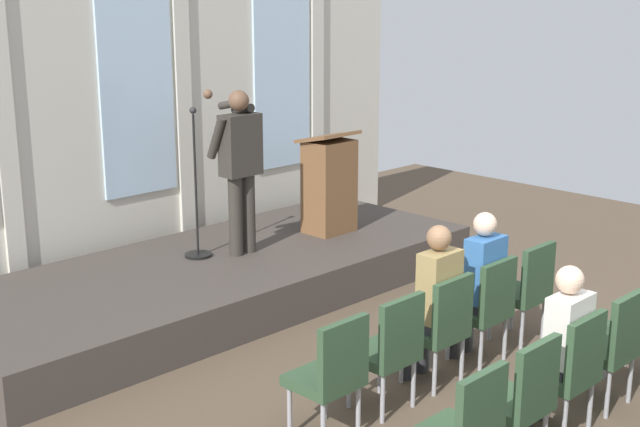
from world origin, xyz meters
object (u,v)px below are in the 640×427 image
Objects in this scene: chair_r0_c1 at (390,346)px; chair_r0_c2 at (441,324)px; audience_r0_c2 at (434,297)px; chair_r1_c2 at (569,367)px; lectern at (329,184)px; chair_r1_c3 at (612,342)px; audience_r0_c3 at (479,279)px; chair_r1_c1 at (521,395)px; speaker at (240,160)px; audience_r1_c2 at (561,340)px; mic_stand at (197,225)px; chair_r0_c4 at (526,287)px; chair_r0_c3 at (486,304)px; chair_r0_c0 at (332,371)px; chair_r1_c0 at (465,427)px.

chair_r0_c2 is (0.63, 0.00, 0.00)m from chair_r0_c1.
chair_r1_c2 is (0.00, -1.23, -0.21)m from audience_r0_c2.
lectern is 1.23× the size of chair_r1_c3.
audience_r0_c3 reaches higher than chair_r1_c1.
speaker is 3.98m from audience_r1_c2.
chair_r1_c3 is at bearing -42.48° from chair_r0_c1.
mic_stand is 2.99m from audience_r0_c2.
mic_stand is at bearing 103.37° from audience_r0_c3.
audience_r1_c2 is at bearing -139.68° from chair_r0_c4.
audience_r0_c2 is at bearing 172.70° from chair_r0_c3.
audience_r0_c3 is 1.42× the size of chair_r1_c1.
audience_r0_c3 is (1.25, 0.08, 0.20)m from chair_r0_c1.
chair_r0_c4 is at bearing -71.72° from speaker.
chair_r1_c1 is at bearing -148.60° from chair_r0_c4.
audience_r1_c2 is at bearing -111.96° from lectern.
mic_stand reaches higher than chair_r0_c0.
audience_r0_c2 is at bearing -88.35° from mic_stand.
lectern is at bearing 71.12° from audience_r0_c3.
chair_r0_c2 is at bearing -88.39° from mic_stand.
chair_r0_c4 is (0.63, -0.08, -0.20)m from audience_r0_c3.
chair_r1_c0 is 1.00× the size of chair_r1_c2.
chair_r1_c3 is (-0.92, -3.92, -0.45)m from lectern.
chair_r0_c2 is at bearing 180.00° from chair_r0_c3.
chair_r1_c0 is at bearing -146.84° from audience_r0_c3.
speaker is at bearing 76.81° from chair_r1_c1.
chair_r0_c2 is 1.25m from chair_r0_c4.
chair_r1_c1 is 1.00× the size of chair_r1_c2.
lectern is at bearing 68.04° from audience_r1_c2.
chair_r0_c1 is (-0.94, -2.85, -0.89)m from speaker.
chair_r0_c2 is 1.00× the size of chair_r1_c1.
chair_r1_c2 is at bearing 180.00° from chair_r1_c3.
chair_r0_c4 is at bearing -96.08° from lectern.
audience_r0_c3 reaches higher than audience_r1_c2.
speaker is 3.00m from chair_r0_c3.
lectern reaches higher than chair_r0_c1.
chair_r0_c0 is 2.50m from chair_r0_c4.
audience_r0_c2 is (0.09, -2.99, -0.02)m from mic_stand.
audience_r0_c3 reaches higher than chair_r0_c2.
audience_r0_c3 is (1.88, 0.08, 0.20)m from chair_r0_c0.
chair_r1_c0 and chair_r1_c3 have the same top height.
chair_r0_c1 is at bearing 61.36° from chair_r1_c0.
chair_r1_c3 is at bearing -90.00° from chair_r0_c3.
audience_r0_c3 is 1.04× the size of audience_r1_c2.
lectern is 3.96m from chair_r0_c0.
lectern reaches higher than chair_r1_c3.
chair_r0_c1 is 1.00× the size of chair_r1_c3.
chair_r0_c4 is 1.00× the size of chair_r1_c3.
chair_r1_c0 is (-1.25, -1.15, 0.00)m from chair_r0_c2.
chair_r1_c1 is at bearing -137.52° from chair_r0_c3.
audience_r1_c2 is at bearing -118.70° from audience_r0_c3.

